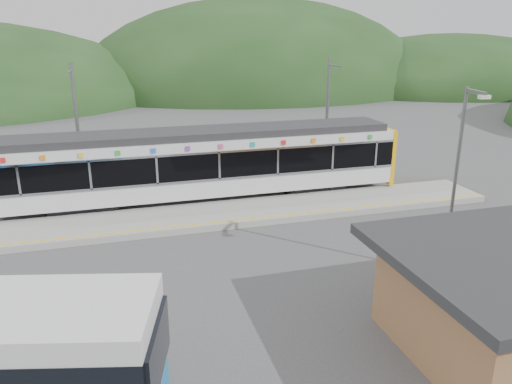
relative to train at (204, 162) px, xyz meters
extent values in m
plane|color=#4C4C4F|center=(0.90, -6.00, -2.06)|extent=(120.00, 120.00, 0.00)
ellipsoid|color=#1E3D19|center=(16.90, 48.00, -2.06)|extent=(52.00, 39.00, 26.00)
ellipsoid|color=#1E3D19|center=(45.90, 42.00, -2.06)|extent=(44.00, 33.00, 16.00)
cube|color=#9E9E99|center=(0.90, -2.70, -1.91)|extent=(26.00, 3.20, 0.30)
cube|color=yellow|center=(0.90, -4.00, -1.76)|extent=(26.00, 0.10, 0.01)
cube|color=black|center=(-6.02, 0.00, -1.76)|extent=(3.20, 2.20, 0.56)
cube|color=black|center=(5.98, 0.00, -1.76)|extent=(3.20, 2.20, 0.56)
cube|color=silver|center=(-0.02, 0.00, -1.02)|extent=(20.00, 2.90, 0.92)
cube|color=black|center=(-0.02, 0.00, 0.16)|extent=(20.00, 2.96, 1.45)
cube|color=silver|center=(-0.02, -1.50, -0.51)|extent=(20.00, 0.05, 0.10)
cube|color=silver|center=(-0.02, -1.50, 0.84)|extent=(20.00, 0.05, 0.10)
cube|color=silver|center=(-0.02, 0.00, 1.11)|extent=(20.00, 2.90, 0.45)
cube|color=#2D2D30|center=(-0.02, 0.00, 1.52)|extent=(19.40, 2.50, 0.36)
cube|color=#F5B50C|center=(10.10, 0.00, -0.16)|extent=(0.24, 2.92, 3.00)
cube|color=silver|center=(-8.52, -1.50, 0.16)|extent=(0.10, 0.05, 1.35)
cube|color=silver|center=(-5.52, -1.50, 0.16)|extent=(0.10, 0.05, 1.35)
cube|color=silver|center=(-2.52, -1.50, 0.16)|extent=(0.10, 0.05, 1.35)
cube|color=silver|center=(0.48, -1.50, 0.16)|extent=(0.10, 0.05, 1.35)
cube|color=silver|center=(3.48, -1.50, 0.16)|extent=(0.10, 0.05, 1.35)
cube|color=silver|center=(6.48, -1.50, 0.16)|extent=(0.10, 0.05, 1.35)
cube|color=silver|center=(8.98, -1.50, 0.16)|extent=(0.10, 0.05, 1.35)
cube|color=red|center=(-9.02, -1.49, 1.12)|extent=(0.22, 0.04, 0.22)
cube|color=orange|center=(-7.42, -1.49, 1.12)|extent=(0.22, 0.04, 0.22)
cube|color=yellow|center=(-5.82, -1.49, 1.12)|extent=(0.22, 0.04, 0.22)
cube|color=green|center=(-4.22, -1.49, 1.12)|extent=(0.22, 0.04, 0.22)
cube|color=blue|center=(-2.62, -1.49, 1.12)|extent=(0.22, 0.04, 0.22)
cube|color=purple|center=(-1.02, -1.49, 1.12)|extent=(0.22, 0.04, 0.22)
cube|color=#E54C8C|center=(0.58, -1.49, 1.12)|extent=(0.22, 0.04, 0.22)
cube|color=#19A5A5|center=(2.18, -1.49, 1.12)|extent=(0.22, 0.04, 0.22)
cube|color=red|center=(3.78, -1.49, 1.12)|extent=(0.22, 0.04, 0.22)
cube|color=orange|center=(5.38, -1.49, 1.12)|extent=(0.22, 0.04, 0.22)
cube|color=yellow|center=(6.98, -1.49, 1.12)|extent=(0.22, 0.04, 0.22)
cube|color=green|center=(8.58, -1.49, 1.12)|extent=(0.22, 0.04, 0.22)
cylinder|color=slate|center=(-6.10, 2.60, 1.44)|extent=(0.18, 0.18, 7.00)
cube|color=slate|center=(-6.10, 1.80, 4.54)|extent=(0.08, 1.80, 0.08)
cylinder|color=slate|center=(7.90, 2.60, 1.44)|extent=(0.18, 0.18, 7.00)
cube|color=slate|center=(7.90, 1.80, 4.54)|extent=(0.08, 1.80, 0.08)
cylinder|color=slate|center=(6.88, -10.59, 1.32)|extent=(0.12, 0.12, 6.77)
cube|color=slate|center=(6.88, -11.10, 4.60)|extent=(0.28, 1.13, 0.12)
cube|color=silver|center=(6.88, -11.60, 4.51)|extent=(0.37, 0.23, 0.12)
camera|label=1|loc=(-4.31, -24.50, 6.50)|focal=35.00mm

